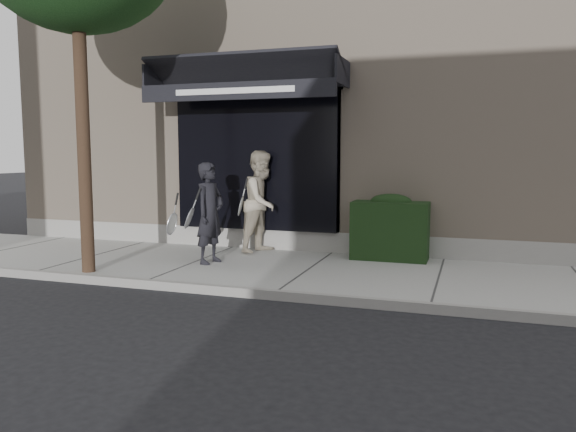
% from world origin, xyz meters
% --- Properties ---
extents(ground, '(80.00, 80.00, 0.00)m').
position_xyz_m(ground, '(0.00, 0.00, 0.00)').
color(ground, black).
rests_on(ground, ground).
extents(sidewalk, '(20.00, 3.00, 0.12)m').
position_xyz_m(sidewalk, '(0.00, 0.00, 0.06)').
color(sidewalk, '#989793').
rests_on(sidewalk, ground).
extents(curb, '(20.00, 0.10, 0.14)m').
position_xyz_m(curb, '(0.00, -1.55, 0.07)').
color(curb, gray).
rests_on(curb, ground).
extents(building_facade, '(14.30, 8.04, 5.64)m').
position_xyz_m(building_facade, '(-0.01, 4.96, 2.74)').
color(building_facade, '#C0AA93').
rests_on(building_facade, ground).
extents(hedge, '(1.30, 0.70, 1.14)m').
position_xyz_m(hedge, '(1.10, 1.25, 0.66)').
color(hedge, black).
rests_on(hedge, sidewalk).
extents(pedestrian_front, '(0.83, 0.91, 1.68)m').
position_xyz_m(pedestrian_front, '(-1.71, -0.08, 0.96)').
color(pedestrian_front, black).
rests_on(pedestrian_front, sidewalk).
extents(pedestrian_back, '(0.96, 1.09, 1.88)m').
position_xyz_m(pedestrian_back, '(-1.25, 1.19, 1.06)').
color(pedestrian_back, '#B3A78F').
rests_on(pedestrian_back, sidewalk).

